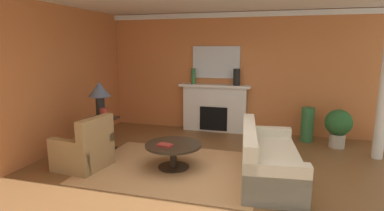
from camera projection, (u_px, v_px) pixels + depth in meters
The scene contains 18 objects.
ground_plane at pixel (210, 178), 5.14m from camera, with size 8.67×8.67×0.00m, color brown.
wall_fireplace at pixel (238, 73), 7.80m from camera, with size 7.27×0.12×2.98m, color #CC723D.
wall_window at pixel (44, 81), 6.05m from camera, with size 0.12×6.71×2.98m, color #CC723D.
crown_moulding at pixel (239, 15), 7.46m from camera, with size 7.27×0.08×0.12m, color white.
area_rug at pixel (174, 168), 5.57m from camera, with size 3.01×2.30×0.01m, color tan.
fireplace at pixel (214, 109), 7.92m from camera, with size 1.80×0.35×1.21m.
mantel_mirror at pixel (216, 62), 7.81m from camera, with size 1.21×0.04×0.80m, color silver.
sofa at pixel (267, 160), 5.12m from camera, with size 1.13×2.19×0.85m.
armchair_near_window at pixel (84, 151), 5.53m from camera, with size 0.90×0.90×0.95m.
coffee_table at pixel (173, 150), 5.51m from camera, with size 1.00×1.00×0.45m.
side_table at pixel (102, 132), 6.43m from camera, with size 0.56×0.56×0.70m.
table_lamp at pixel (100, 93), 6.27m from camera, with size 0.44×0.44×0.75m.
vase_tall_corner at pixel (307, 125), 7.07m from camera, with size 0.29×0.29×0.79m, color #33703D.
vase_mantel_right at pixel (237, 77), 7.57m from camera, with size 0.17×0.17×0.41m, color black.
vase_mantel_left at pixel (193, 76), 7.87m from camera, with size 0.11×0.11×0.40m, color #33703D.
vase_on_side_table at pixel (104, 114), 6.19m from camera, with size 0.16×0.16×0.23m, color #9E3328.
book_red_cover at pixel (165, 145), 5.35m from camera, with size 0.25×0.16×0.04m, color maroon.
potted_plant at pixel (338, 125), 6.63m from camera, with size 0.56×0.56×0.83m.
Camera 1 is at (1.03, -4.72, 2.15)m, focal length 29.03 mm.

